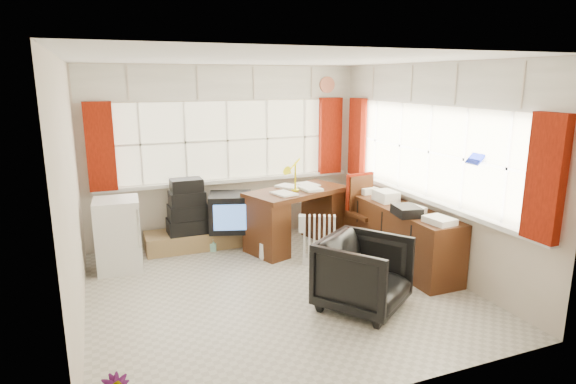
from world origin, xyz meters
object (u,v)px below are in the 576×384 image
at_px(crt_tv, 231,212).
at_px(tv_bench, 197,239).
at_px(desk, 297,215).
at_px(task_chair, 363,209).
at_px(office_chair, 363,274).
at_px(desk_lamp, 295,169).
at_px(radiator, 319,244).
at_px(mini_fridge, 118,235).
at_px(credenza, 398,233).

bearing_deg(crt_tv, tv_bench, 158.92).
bearing_deg(crt_tv, desk, -18.82).
distance_m(task_chair, tv_bench, 2.36).
height_order(desk, office_chair, desk).
height_order(desk_lamp, task_chair, desk_lamp).
height_order(radiator, mini_fridge, mini_fridge).
relative_size(task_chair, radiator, 1.66).
distance_m(task_chair, office_chair, 1.86).
bearing_deg(credenza, desk_lamp, 135.68).
bearing_deg(credenza, office_chair, -138.40).
distance_m(radiator, mini_fridge, 2.50).
bearing_deg(tv_bench, office_chair, -63.71).
bearing_deg(mini_fridge, task_chair, -7.75).
distance_m(credenza, tv_bench, 2.75).
relative_size(desk, radiator, 2.50).
xyz_separation_m(credenza, tv_bench, (-2.28, 1.52, -0.27)).
bearing_deg(mini_fridge, office_chair, -42.06).
distance_m(tv_bench, mini_fridge, 1.17).
bearing_deg(office_chair, tv_bench, 80.87).
height_order(credenza, crt_tv, credenza).
height_order(office_chair, crt_tv, crt_tv).
xyz_separation_m(task_chair, office_chair, (-0.94, -1.60, -0.18)).
bearing_deg(desk_lamp, tv_bench, 157.17).
relative_size(crt_tv, mini_fridge, 0.78).
xyz_separation_m(task_chair, mini_fridge, (-3.20, 0.43, -0.11)).
bearing_deg(tv_bench, desk, -19.60).
distance_m(task_chair, crt_tv, 1.84).
xyz_separation_m(desk, credenza, (0.96, -1.05, -0.06)).
xyz_separation_m(desk_lamp, tv_bench, (-1.27, 0.53, -1.00)).
bearing_deg(crt_tv, task_chair, -21.98).
distance_m(office_chair, tv_bench, 2.76).
bearing_deg(crt_tv, credenza, -36.37).
height_order(task_chair, mini_fridge, task_chair).
bearing_deg(crt_tv, radiator, -48.16).
bearing_deg(radiator, mini_fridge, 162.76).
bearing_deg(tv_bench, credenza, -33.70).
bearing_deg(radiator, desk_lamp, 96.21).
height_order(credenza, tv_bench, credenza).
distance_m(radiator, tv_bench, 1.78).
distance_m(desk_lamp, office_chair, 2.07).
height_order(task_chair, radiator, task_chair).
bearing_deg(task_chair, office_chair, -120.40).
bearing_deg(office_chair, credenza, 6.18).
xyz_separation_m(office_chair, radiator, (0.12, 1.30, -0.12)).
height_order(desk, task_chair, task_chair).
relative_size(office_chair, mini_fridge, 0.92).
xyz_separation_m(desk_lamp, credenza, (1.01, -0.99, -0.73)).
bearing_deg(task_chair, tv_bench, 158.20).
height_order(office_chair, radiator, office_chair).
distance_m(desk_lamp, task_chair, 1.10).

